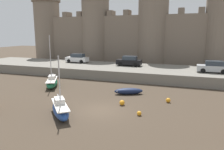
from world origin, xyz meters
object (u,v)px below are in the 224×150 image
mooring_buoy_near_channel (139,113)px  car_quay_west (129,61)px  car_quay_east (213,67)px  sailboat_midflat_left (60,109)px  sailboat_foreground_right (52,82)px  rowboat_midflat_centre (129,91)px  mooring_buoy_off_centre (168,100)px  car_quay_centre_east (77,58)px  mooring_buoy_mid_mud (122,103)px

mooring_buoy_near_channel → car_quay_west: bearing=107.9°
mooring_buoy_near_channel → car_quay_east: (6.83, 15.41, 2.06)m
sailboat_midflat_left → car_quay_east: bearing=53.5°
sailboat_foreground_right → rowboat_midflat_centre: bearing=-0.9°
rowboat_midflat_centre → sailboat_midflat_left: bearing=-113.9°
car_quay_west → mooring_buoy_off_centre: bearing=-59.9°
rowboat_midflat_centre → car_quay_west: car_quay_west is taller
sailboat_foreground_right → car_quay_centre_east: size_ratio=1.60×
car_quay_centre_east → sailboat_midflat_left: bearing=-65.1°
rowboat_midflat_centre → mooring_buoy_near_channel: rowboat_midflat_centre is taller
sailboat_foreground_right → car_quay_centre_east: sailboat_foreground_right is taller
sailboat_midflat_left → mooring_buoy_off_centre: 10.59m
sailboat_midflat_left → mooring_buoy_mid_mud: (4.10, 4.32, -0.35)m
mooring_buoy_off_centre → car_quay_west: bearing=120.1°
rowboat_midflat_centre → mooring_buoy_off_centre: rowboat_midflat_centre is taller
car_quay_west → car_quay_centre_east: size_ratio=1.00×
rowboat_midflat_centre → mooring_buoy_off_centre: bearing=-19.1°
mooring_buoy_mid_mud → car_quay_east: car_quay_east is taller
rowboat_midflat_centre → car_quay_east: 13.44m
mooring_buoy_near_channel → car_quay_east: bearing=66.1°
rowboat_midflat_centre → car_quay_centre_east: car_quay_centre_east is taller
car_quay_east → car_quay_west: (-12.57, 2.31, 0.00)m
mooring_buoy_mid_mud → car_quay_west: size_ratio=0.12×
sailboat_midflat_left → car_quay_centre_east: (-9.57, 20.65, 1.65)m
sailboat_foreground_right → mooring_buoy_near_channel: (12.91, -6.17, -0.39)m
mooring_buoy_near_channel → car_quay_east: size_ratio=0.09×
sailboat_midflat_left → mooring_buoy_near_channel: bearing=19.7°
rowboat_midflat_centre → sailboat_foreground_right: bearing=179.1°
rowboat_midflat_centre → mooring_buoy_near_channel: size_ratio=8.72×
car_quay_west → car_quay_centre_east: 10.11m
car_quay_east → car_quay_centre_east: size_ratio=1.00×
mooring_buoy_off_centre → sailboat_midflat_left: bearing=-140.9°
rowboat_midflat_centre → mooring_buoy_mid_mud: size_ratio=6.71×
mooring_buoy_mid_mud → car_quay_east: size_ratio=0.12×
sailboat_foreground_right → mooring_buoy_off_centre: 14.98m
sailboat_midflat_left → car_quay_centre_east: bearing=114.9°
mooring_buoy_mid_mud → car_quay_centre_east: 21.40m
car_quay_west → mooring_buoy_mid_mud: bearing=-77.1°
mooring_buoy_near_channel → sailboat_foreground_right: bearing=154.5°
rowboat_midflat_centre → mooring_buoy_mid_mud: (0.44, -3.93, -0.12)m
sailboat_midflat_left → car_quay_east: size_ratio=1.23×
rowboat_midflat_centre → car_quay_centre_east: 18.24m
rowboat_midflat_centre → mooring_buoy_mid_mud: rowboat_midflat_centre is taller
rowboat_midflat_centre → car_quay_east: size_ratio=0.82×
sailboat_midflat_left → mooring_buoy_near_channel: sailboat_midflat_left is taller
mooring_buoy_mid_mud → mooring_buoy_off_centre: bearing=29.9°
rowboat_midflat_centre → car_quay_west: (-3.15, 11.71, 1.88)m
sailboat_foreground_right → car_quay_east: (19.74, 9.24, 1.67)m
sailboat_midflat_left → mooring_buoy_off_centre: (8.21, 6.68, -0.37)m
sailboat_midflat_left → car_quay_east: (13.08, 17.65, 1.65)m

